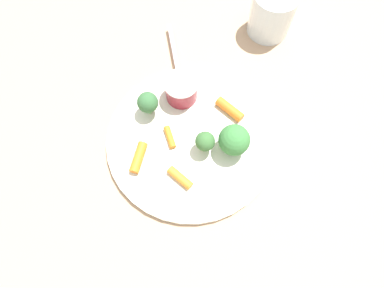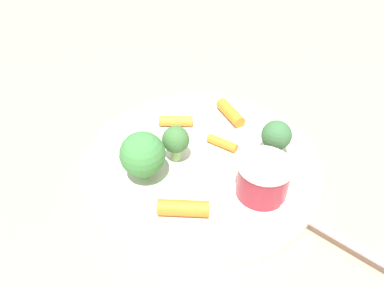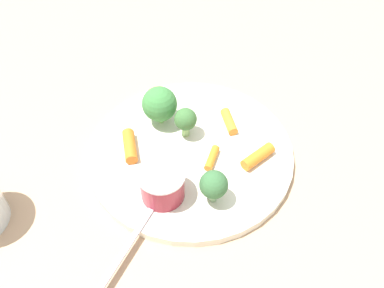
% 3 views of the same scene
% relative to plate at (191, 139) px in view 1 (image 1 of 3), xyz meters
% --- Properties ---
extents(ground_plane, '(2.40, 2.40, 0.00)m').
position_rel_plate_xyz_m(ground_plane, '(0.00, 0.00, -0.01)').
color(ground_plane, tan).
extents(plate, '(0.27, 0.27, 0.01)m').
position_rel_plate_xyz_m(plate, '(0.00, 0.00, 0.00)').
color(plate, silver).
rests_on(plate, ground_plane).
extents(sauce_cup, '(0.05, 0.05, 0.04)m').
position_rel_plate_xyz_m(sauce_cup, '(-0.05, -0.06, 0.03)').
color(sauce_cup, maroon).
rests_on(sauce_cup, plate).
extents(broccoli_floret_0, '(0.03, 0.03, 0.04)m').
position_rel_plate_xyz_m(broccoli_floret_0, '(0.00, 0.03, 0.03)').
color(broccoli_floret_0, '#8EBB71').
rests_on(broccoli_floret_0, plate).
extents(broccoli_floret_1, '(0.05, 0.05, 0.06)m').
position_rel_plate_xyz_m(broccoli_floret_1, '(-0.03, 0.06, 0.04)').
color(broccoli_floret_1, '#7EC26E').
rests_on(broccoli_floret_1, plate).
extents(broccoli_floret_2, '(0.03, 0.03, 0.05)m').
position_rel_plate_xyz_m(broccoli_floret_2, '(0.01, -0.08, 0.04)').
color(broccoli_floret_2, '#83AB73').
rests_on(broccoli_floret_2, plate).
extents(carrot_stick_0, '(0.03, 0.04, 0.01)m').
position_rel_plate_xyz_m(carrot_stick_0, '(0.02, -0.02, 0.01)').
color(carrot_stick_0, orange).
rests_on(carrot_stick_0, plate).
extents(carrot_stick_1, '(0.02, 0.05, 0.02)m').
position_rel_plate_xyz_m(carrot_stick_1, '(-0.08, 0.02, 0.01)').
color(carrot_stick_1, orange).
rests_on(carrot_stick_1, plate).
extents(carrot_stick_2, '(0.01, 0.04, 0.01)m').
position_rel_plate_xyz_m(carrot_stick_2, '(0.06, 0.03, 0.01)').
color(carrot_stick_2, orange).
rests_on(carrot_stick_2, plate).
extents(carrot_stick_3, '(0.05, 0.03, 0.02)m').
position_rel_plate_xyz_m(carrot_stick_3, '(0.08, -0.04, 0.01)').
color(carrot_stick_3, orange).
rests_on(carrot_stick_3, plate).
extents(fork, '(0.11, 0.13, 0.00)m').
position_rel_plate_xyz_m(fork, '(-0.09, -0.11, 0.01)').
color(fork, '#C2B1C3').
rests_on(fork, plate).
extents(drinking_glass, '(0.08, 0.08, 0.08)m').
position_rel_plate_xyz_m(drinking_glass, '(-0.27, -0.04, 0.03)').
color(drinking_glass, silver).
rests_on(drinking_glass, ground_plane).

